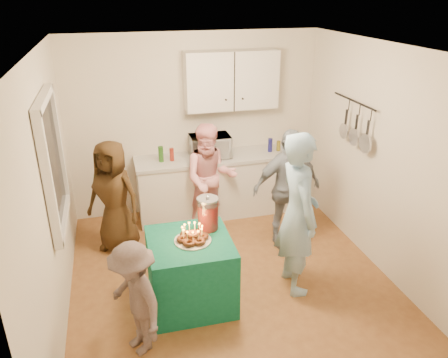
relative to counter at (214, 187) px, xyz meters
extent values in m
plane|color=brown|center=(-0.20, -1.70, -0.43)|extent=(4.00, 4.00, 0.00)
plane|color=white|center=(-0.20, -1.70, 2.17)|extent=(4.00, 4.00, 0.00)
plane|color=silver|center=(-0.20, 0.30, 0.87)|extent=(3.60, 3.60, 0.00)
plane|color=silver|center=(-2.00, -1.70, 0.87)|extent=(4.00, 4.00, 0.00)
plane|color=silver|center=(1.60, -1.70, 0.87)|extent=(4.00, 4.00, 0.00)
cube|color=black|center=(-1.97, -1.40, 1.12)|extent=(0.04, 1.00, 1.20)
cube|color=white|center=(0.00, 0.00, 0.00)|extent=(2.20, 0.58, 0.86)
cube|color=beige|center=(0.00, 0.00, 0.46)|extent=(2.24, 0.62, 0.05)
cube|color=white|center=(0.30, 0.15, 1.52)|extent=(1.30, 0.30, 0.80)
cube|color=black|center=(1.52, -1.00, 1.17)|extent=(0.12, 1.00, 0.60)
imported|color=white|center=(-0.05, 0.00, 0.64)|extent=(0.57, 0.39, 0.31)
cube|color=#0E6247|center=(-0.71, -1.91, -0.05)|extent=(0.86, 0.86, 0.76)
cylinder|color=red|center=(-0.47, -1.72, 0.50)|extent=(0.22, 0.22, 0.34)
imported|color=#99C1DF|center=(0.46, -1.93, 0.48)|extent=(0.46, 0.68, 1.83)
imported|color=brown|center=(-1.43, -0.60, 0.30)|extent=(0.85, 0.78, 1.46)
imported|color=pink|center=(-0.15, -0.42, 0.33)|extent=(0.81, 0.67, 1.52)
imported|color=#101F36|center=(0.71, -1.04, 0.35)|extent=(0.94, 0.44, 1.57)
imported|color=#544543|center=(-1.32, -2.46, 0.14)|extent=(0.70, 0.85, 1.14)
camera|label=1|loc=(-1.34, -5.69, 2.70)|focal=35.00mm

